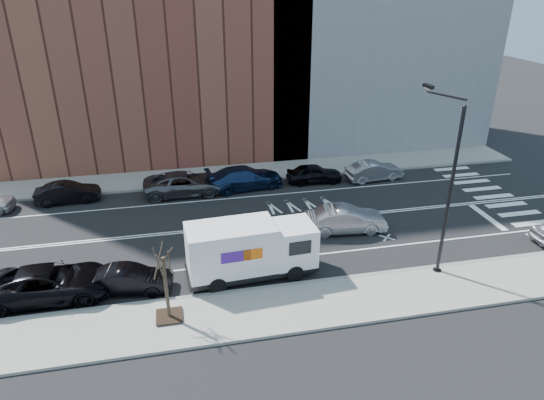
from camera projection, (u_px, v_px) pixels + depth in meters
name	position (u px, v px, depth m)	size (l,w,h in m)	color
ground	(278.00, 222.00, 31.04)	(120.00, 120.00, 0.00)	black
sidewalk_near	(318.00, 304.00, 23.20)	(44.00, 3.60, 0.15)	gray
sidewalk_far	(254.00, 172.00, 38.81)	(44.00, 3.60, 0.15)	gray
curb_near	(308.00, 283.00, 24.79)	(44.00, 0.25, 0.17)	gray
curb_far	(258.00, 180.00, 37.21)	(44.00, 0.25, 0.17)	gray
crosswalk	(500.00, 200.00, 34.06)	(3.00, 14.00, 0.01)	white
road_markings	(278.00, 222.00, 31.04)	(40.00, 8.60, 0.01)	white
bldg_brick	(139.00, 22.00, 38.74)	(26.00, 10.00, 22.00)	brown
streetlight	(446.00, 181.00, 24.09)	(0.44, 4.02, 9.34)	black
street_tree	(167.00, 294.00, 21.65)	(1.20, 1.20, 3.75)	black
fedex_van	(250.00, 249.00, 24.87)	(6.87, 2.74, 3.08)	black
far_parked_b	(68.00, 193.00, 33.57)	(1.50, 4.30, 1.42)	black
far_parked_c	(184.00, 184.00, 34.79)	(2.66, 5.78, 1.61)	#505359
far_parked_d	(245.00, 178.00, 35.74)	(2.31, 5.68, 1.65)	#16294E
far_parked_e	(314.00, 173.00, 36.81)	(1.68, 4.18, 1.43)	black
far_parked_f	(374.00, 171.00, 37.26)	(1.54, 4.42, 1.46)	#99999E
driving_sedan	(346.00, 219.00, 29.66)	(1.71, 4.92, 1.62)	#A7A7AC
near_parked_rear_a	(130.00, 280.00, 24.00)	(1.44, 4.12, 1.36)	black
near_parked_rear_b	(50.00, 283.00, 23.46)	(2.76, 5.98, 1.66)	black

